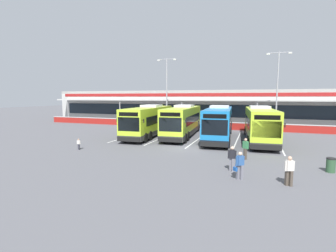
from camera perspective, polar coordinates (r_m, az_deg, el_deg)
name	(u,v)px	position (r m, az deg, el deg)	size (l,w,h in m)	color
ground_plane	(187,148)	(23.25, 4.33, -5.03)	(200.00, 200.00, 0.00)	#56565B
terminal_building	(223,106)	(49.26, 12.72, 4.58)	(70.00, 13.00, 6.00)	#B7B7B2
red_barrier_wall	(212,125)	(37.18, 10.28, 0.18)	(60.00, 0.40, 1.10)	maroon
coach_bus_leftmost	(149,121)	(30.14, -4.40, 1.11)	(3.65, 12.30, 3.78)	#B7DB2D
coach_bus_left_centre	(183,121)	(29.83, 3.47, 1.06)	(3.65, 12.30, 3.78)	#B7DB2D
coach_bus_centre	(219,123)	(28.08, 11.74, 0.58)	(3.65, 12.30, 3.78)	#1972B7
coach_bus_right_centre	(260,125)	(28.00, 20.55, 0.27)	(3.65, 12.30, 3.78)	#B7DB2D
bay_stripe_far_west	(136,134)	(31.80, -7.48, -1.87)	(0.14, 13.00, 0.01)	silver
bay_stripe_west	(167,136)	(30.13, -0.35, -2.29)	(0.14, 13.00, 0.01)	silver
bay_stripe_mid_west	(200,138)	(28.98, 7.48, -2.71)	(0.14, 13.00, 0.01)	silver
bay_stripe_centre	(237,140)	(28.41, 15.80, -3.10)	(0.14, 13.00, 0.01)	silver
bay_stripe_mid_east	(278,142)	(28.45, 24.28, -3.43)	(0.14, 13.00, 0.01)	silver
pedestrian_with_handbag	(240,165)	(14.85, 16.31, -8.67)	(0.61, 0.52, 1.62)	slate
pedestrian_in_dark_coat	(289,170)	(14.75, 26.36, -9.14)	(0.52, 0.34, 1.62)	#4C4238
pedestrian_child	(79,144)	(23.60, -20.06, -3.90)	(0.33, 0.18, 1.00)	#33333D
pedestrian_near_bin	(245,148)	(19.66, 17.56, -4.90)	(0.47, 0.42, 1.62)	#4C4238
pedestrian_approaching_bus	(232,158)	(16.29, 14.66, -7.19)	(0.53, 0.30, 1.62)	slate
lamp_post_west	(167,88)	(40.84, -0.29, 8.93)	(3.24, 0.28, 11.00)	#9E9EA3
lamp_post_centre	(277,86)	(38.21, 24.10, 8.50)	(3.24, 0.28, 11.00)	#9E9EA3
litter_bin	(331,165)	(18.74, 33.64, -7.56)	(0.54, 0.54, 0.93)	#2D5133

